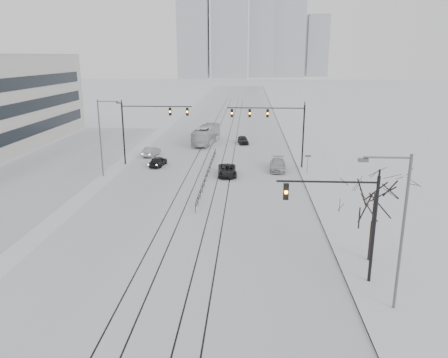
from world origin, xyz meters
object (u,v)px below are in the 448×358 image
(traffic_mast_near, at_px, (348,215))
(sedan_sb_inner, at_px, (158,161))
(box_truck, at_px, (206,135))
(bare_tree, at_px, (375,201))
(sedan_nb_far, at_px, (243,140))
(sedan_sb_outer, at_px, (151,151))
(sedan_nb_front, at_px, (227,170))
(sedan_nb_right, at_px, (278,165))

(traffic_mast_near, distance_m, sedan_sb_inner, 34.31)
(traffic_mast_near, height_order, sedan_sb_inner, traffic_mast_near)
(sedan_sb_inner, distance_m, box_truck, 16.28)
(box_truck, bearing_deg, sedan_sb_inner, 81.28)
(bare_tree, bearing_deg, sedan_nb_far, 102.69)
(sedan_sb_outer, bearing_deg, sedan_sb_inner, 119.32)
(bare_tree, distance_m, sedan_sb_inner, 33.20)
(sedan_nb_front, xyz_separation_m, sedan_nb_far, (1.58, 19.68, -0.02))
(sedan_sb_outer, distance_m, sedan_nb_far, 16.16)
(bare_tree, xyz_separation_m, sedan_nb_far, (-9.39, 41.69, -3.86))
(sedan_nb_far, bearing_deg, sedan_sb_outer, -152.56)
(traffic_mast_near, height_order, box_truck, traffic_mast_near)
(sedan_sb_inner, bearing_deg, sedan_nb_right, -177.01)
(bare_tree, height_order, sedan_sb_outer, bare_tree)
(sedan_nb_far, bearing_deg, sedan_sb_inner, -134.23)
(sedan_sb_inner, xyz_separation_m, sedan_nb_front, (9.17, -4.10, 0.00))
(sedan_sb_outer, bearing_deg, box_truck, -116.45)
(traffic_mast_near, bearing_deg, sedan_nb_front, 108.89)
(sedan_nb_front, bearing_deg, box_truck, 98.26)
(sedan_sb_inner, bearing_deg, sedan_sb_outer, -61.93)
(traffic_mast_near, distance_m, bare_tree, 3.85)
(sedan_nb_right, height_order, box_truck, box_truck)
(sedan_nb_right, bearing_deg, sedan_nb_front, -152.17)
(traffic_mast_near, distance_m, sedan_nb_right, 28.18)
(sedan_sb_outer, relative_size, sedan_nb_far, 1.09)
(traffic_mast_near, distance_m, sedan_nb_front, 26.73)
(sedan_nb_front, relative_size, box_truck, 0.46)
(sedan_sb_inner, distance_m, sedan_nb_front, 10.04)
(sedan_sb_inner, distance_m, sedan_nb_right, 15.36)
(traffic_mast_near, bearing_deg, sedan_sb_inner, 121.33)
(traffic_mast_near, bearing_deg, box_truck, 106.15)
(bare_tree, xyz_separation_m, sedan_nb_right, (-4.83, 24.80, -3.80))
(box_truck, bearing_deg, sedan_nb_far, -171.23)
(sedan_sb_outer, bearing_deg, bare_tree, 134.02)
(sedan_sb_outer, xyz_separation_m, sedan_nb_right, (17.45, -7.15, 0.03))
(sedan_nb_far, relative_size, box_truck, 0.36)
(bare_tree, height_order, sedan_sb_inner, bare_tree)
(sedan_sb_outer, xyz_separation_m, sedan_nb_far, (12.90, 9.74, -0.04))
(traffic_mast_near, distance_m, sedan_sb_outer, 40.39)
(sedan_sb_outer, distance_m, sedan_nb_front, 15.06)
(bare_tree, distance_m, sedan_nb_far, 42.91)
(traffic_mast_near, relative_size, sedan_nb_right, 1.48)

